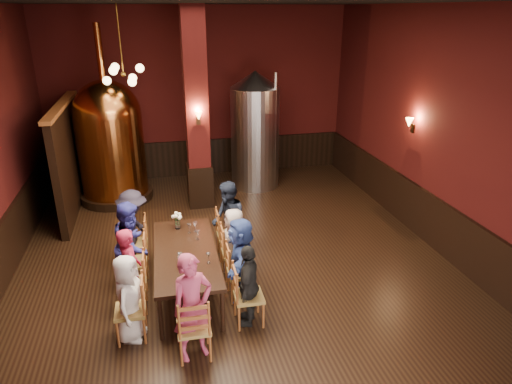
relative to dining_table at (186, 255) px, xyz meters
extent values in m
plane|color=black|center=(0.93, 0.81, -0.69)|extent=(10.00, 10.00, 0.00)
plane|color=black|center=(0.93, 0.81, 3.81)|extent=(10.00, 10.00, 0.00)
cube|color=#420F0E|center=(0.93, 5.81, 1.56)|extent=(8.00, 0.02, 4.50)
cube|color=#420F0E|center=(0.93, -4.19, 1.56)|extent=(8.00, 0.02, 4.50)
cube|color=#420F0E|center=(4.93, 0.81, 1.56)|extent=(0.02, 10.00, 4.50)
cube|color=black|center=(4.89, 0.81, -0.19)|extent=(0.08, 9.90, 1.00)
cube|color=black|center=(0.93, 5.77, -0.19)|extent=(7.90, 0.08, 1.00)
cube|color=#420F0E|center=(0.63, 3.61, 1.56)|extent=(0.58, 0.58, 4.50)
cube|color=black|center=(-2.27, 4.01, 0.51)|extent=(0.22, 3.50, 2.40)
cube|color=black|center=(0.00, 0.00, 0.03)|extent=(1.05, 2.42, 0.06)
cylinder|color=black|center=(-0.46, -1.13, -0.34)|extent=(0.07, 0.07, 0.69)
cylinder|color=black|center=(0.42, -1.15, -0.34)|extent=(0.07, 0.07, 0.69)
cylinder|color=black|center=(-0.42, 1.15, -0.34)|extent=(0.07, 0.07, 0.69)
cylinder|color=black|center=(0.46, 1.13, -0.34)|extent=(0.07, 0.07, 0.69)
imported|color=white|center=(-0.87, -0.98, -0.03)|extent=(0.58, 0.73, 1.31)
imported|color=maroon|center=(-0.86, -0.31, 0.01)|extent=(0.45, 0.58, 1.40)
imported|color=navy|center=(-0.84, 0.35, 0.09)|extent=(0.56, 0.83, 1.55)
imported|color=black|center=(-0.83, 1.02, 0.05)|extent=(0.73, 1.05, 1.48)
imported|color=black|center=(0.83, -1.02, -0.04)|extent=(0.59, 0.82, 1.29)
imported|color=#344D9C|center=(0.84, -0.35, 0.01)|extent=(0.65, 1.35, 1.40)
imported|color=#B4A49F|center=(0.86, 0.31, -0.05)|extent=(0.42, 0.63, 1.27)
imported|color=#181E30|center=(0.87, 0.98, 0.06)|extent=(0.42, 0.76, 1.50)
imported|color=#B33B62|center=(-0.03, -1.55, 0.08)|extent=(0.65, 0.53, 1.54)
cylinder|color=black|center=(-1.36, 4.44, -0.59)|extent=(1.75, 1.75, 0.19)
cylinder|color=#BC682B|center=(-1.36, 4.44, 0.48)|extent=(1.69, 1.69, 1.94)
sphere|color=#BC682B|center=(-1.36, 4.44, 1.45)|extent=(1.55, 1.55, 1.55)
cylinder|color=#BC682B|center=(-1.36, 4.44, 2.80)|extent=(0.16, 0.16, 1.26)
cylinder|color=#B2B2B7|center=(2.20, 4.58, 0.60)|extent=(1.39, 1.39, 2.58)
cone|color=#B2B2B7|center=(2.20, 4.58, 2.10)|extent=(1.24, 1.24, 0.41)
cylinder|color=#B2B2B7|center=(2.61, 4.17, 0.86)|extent=(0.08, 0.08, 2.89)
cylinder|color=white|center=(-0.06, 0.86, 0.15)|extent=(0.09, 0.09, 0.17)
camera|label=1|loc=(-0.33, -6.57, 3.71)|focal=32.00mm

